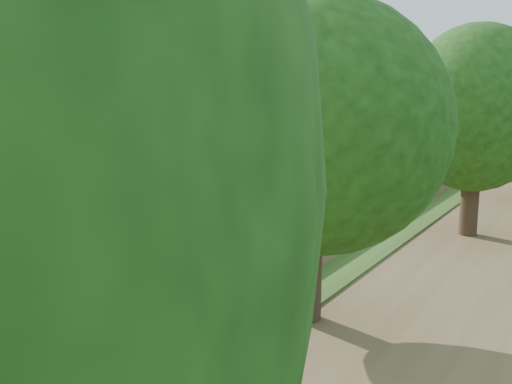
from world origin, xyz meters
The scene contains 11 objects.
ground centered at (0.00, 0.00, 0.00)m, with size 320.00×320.00×0.00m, color #2D4C19.
trackbed centered at (2.00, 60.00, 0.07)m, with size 9.50×170.00×0.28m.
platform centered at (-5.20, 16.00, 0.19)m, with size 6.40×68.00×0.38m, color #9E967F.
yellow_stripe centered at (-2.35, 16.00, 0.39)m, with size 0.55×68.00×0.01m, color gold.
station_building centered at (-14.00, 30.00, 4.09)m, with size 8.60×6.60×8.00m.
signal_gantry centered at (2.47, 54.99, 4.82)m, with size 8.40×0.38×6.20m.
trees_behind_platform centered at (-11.17, 20.67, 4.53)m, with size 7.82×53.32×7.21m.
train centered at (0.00, 79.86, 2.24)m, with size 2.98×139.85×4.38m.
lamppost_far centered at (-3.41, 8.22, 2.18)m, with size 0.40×0.40×4.03m.
signal_platform centered at (-2.90, 1.82, 4.32)m, with size 0.38×0.30×6.41m.
signal_farside centered at (6.20, 24.49, 3.76)m, with size 0.33×0.26×5.97m.
Camera 1 is at (15.32, -11.59, 8.18)m, focal length 40.00 mm.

